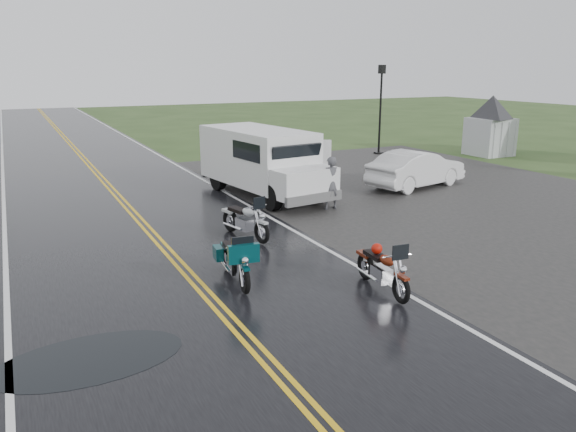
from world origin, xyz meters
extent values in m
plane|color=#2D471E|center=(0.00, 0.00, 0.00)|extent=(120.00, 120.00, 0.00)
cube|color=black|center=(0.00, 10.00, 0.02)|extent=(8.00, 100.00, 0.04)
cube|color=black|center=(11.00, 5.00, 0.01)|extent=(14.00, 24.00, 0.03)
imported|color=#48484C|center=(6.10, 5.45, 0.89)|extent=(0.67, 0.46, 1.79)
imported|color=silver|center=(11.00, 7.01, 0.73)|extent=(4.66, 2.47, 1.46)
camera|label=1|loc=(-3.37, -10.41, 4.72)|focal=35.00mm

